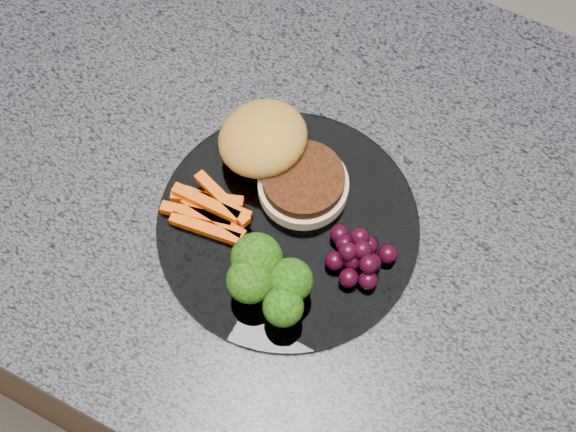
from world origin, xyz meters
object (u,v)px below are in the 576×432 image
Objects in this scene: plate at (288,226)px; burger at (277,157)px; island_cabinet at (255,297)px; grape_bunch at (358,255)px.

plate is 1.79× the size of burger.
plate reaches higher than island_cabinet.
burger reaches higher than island_cabinet.
burger is at bearing -1.04° from island_cabinet.
plate is at bearing -31.76° from island_cabinet.
burger is (0.05, -0.00, 0.50)m from island_cabinet.
plate is at bearing 177.80° from grape_bunch.
burger is (-0.04, 0.05, 0.02)m from plate.
island_cabinet is 8.24× the size of burger.
grape_bunch is at bearing -2.20° from plate.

